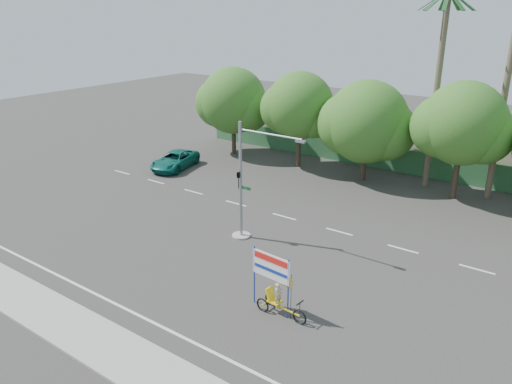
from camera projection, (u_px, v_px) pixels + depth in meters
The scene contains 13 objects.
ground at pixel (233, 276), 25.51m from camera, with size 120.00×120.00×0.00m, color #33302D.
sidewalk_near at pixel (116, 352), 19.78m from camera, with size 50.00×2.40×0.12m, color gray.
fence at pixel (392, 159), 41.53m from camera, with size 38.00×0.08×2.00m, color #336B3D.
building_left at pixel (314, 123), 50.07m from camera, with size 12.00×8.00×4.00m, color beige.
building_right at pixel (509, 153), 40.31m from camera, with size 14.00×8.00×3.60m, color beige.
tree_far_left at pixel (233, 103), 45.23m from camera, with size 7.14×6.00×7.96m.
tree_left at pixel (299, 108), 41.30m from camera, with size 6.66×5.60×8.07m.
tree_center at pixel (366, 124), 38.23m from camera, with size 7.62×6.40×7.85m.
tree_right at pixel (462, 126), 34.14m from camera, with size 6.90×5.80×8.36m.
palm_short at pixel (439, 68), 35.35m from camera, with size 3.73×3.79×14.45m.
traffic_signal at pixel (245, 192), 28.73m from camera, with size 4.72×1.10×7.00m.
trike_billboard at pixel (276, 289), 22.08m from camera, with size 2.99×0.77×2.95m.
pickup_truck at pixel (175, 160), 42.27m from camera, with size 2.38×5.16×1.43m, color #0E6356.
Camera 1 is at (14.03, -17.51, 12.93)m, focal length 35.00 mm.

